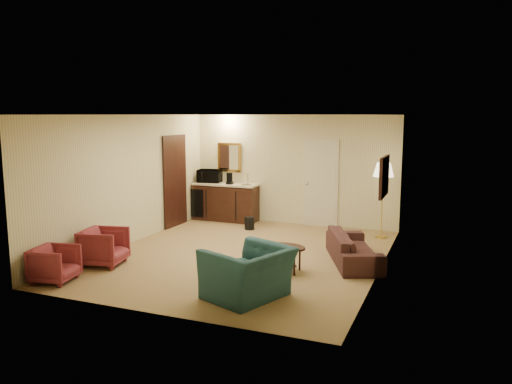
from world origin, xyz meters
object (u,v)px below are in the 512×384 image
coffee_maker (230,178)px  wetbar_cabinet (226,202)px  sofa (354,243)px  microwave (210,175)px  floor_lamp (382,200)px  waste_bin (249,223)px  rose_chair_far (55,262)px  teal_armchair (248,265)px  rose_chair_near (104,245)px  coffee_table (283,259)px

coffee_maker → wetbar_cabinet: bearing=149.5°
sofa → microwave: 4.88m
floor_lamp → waste_bin: 3.00m
rose_chair_far → teal_armchair: bearing=-92.4°
rose_chair_near → waste_bin: size_ratio=2.49×
coffee_table → waste_bin: 3.16m
wetbar_cabinet → floor_lamp: bearing=-5.7°
rose_chair_far → waste_bin: 4.71m
teal_armchair → rose_chair_far: 3.13m
coffee_maker → sofa: bearing=-46.1°
wetbar_cabinet → microwave: (-0.47, 0.07, 0.66)m
teal_armchair → rose_chair_far: size_ratio=1.80×
floor_lamp → microwave: bearing=174.0°
rose_chair_far → coffee_maker: bearing=-18.3°
rose_chair_near → waste_bin: rose_chair_near is taller
wetbar_cabinet → coffee_table: (2.65, -3.37, -0.24)m
wetbar_cabinet → teal_armchair: teal_armchair is taller
wetbar_cabinet → coffee_table: wetbar_cabinet is taller
wetbar_cabinet → floor_lamp: (3.85, -0.39, 0.35)m
rose_chair_near → floor_lamp: bearing=-60.2°
teal_armchair → waste_bin: 4.34m
rose_chair_far → floor_lamp: 6.51m
teal_armchair → coffee_table: teal_armchair is taller
wetbar_cabinet → coffee_table: size_ratio=2.17×
sofa → coffee_table: (-1.00, -0.94, -0.14)m
sofa → rose_chair_near: 4.38m
wetbar_cabinet → floor_lamp: floor_lamp is taller
floor_lamp → waste_bin: (-2.91, -0.33, -0.67)m
rose_chair_near → coffee_table: (3.01, 0.82, -0.14)m
floor_lamp → coffee_table: bearing=-111.9°
teal_armchair → coffee_maker: coffee_maker is taller
waste_bin → microwave: bearing=150.8°
rose_chair_far → coffee_table: rose_chair_far is taller
coffee_table → waste_bin: (-1.71, 2.65, -0.07)m
sofa → coffee_maker: bearing=33.4°
wetbar_cabinet → sofa: bearing=-33.6°
teal_armchair → coffee_maker: bearing=-131.1°
floor_lamp → rose_chair_near: bearing=-137.9°
sofa → coffee_maker: size_ratio=6.48×
wetbar_cabinet → microwave: 0.81m
teal_armchair → microwave: (-3.05, 4.79, 0.62)m
floor_lamp → rose_chair_far: bearing=-132.1°
coffee_maker → microwave: bearing=157.4°
waste_bin → microwave: size_ratio=0.50×
teal_armchair → microwave: microwave is taller
wetbar_cabinet → waste_bin: (0.94, -0.72, -0.32)m
teal_armchair → rose_chair_near: 3.00m
rose_chair_far → coffee_table: 3.65m
sofa → floor_lamp: (0.20, 2.04, 0.45)m
wetbar_cabinet → coffee_maker: (0.13, -0.04, 0.60)m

